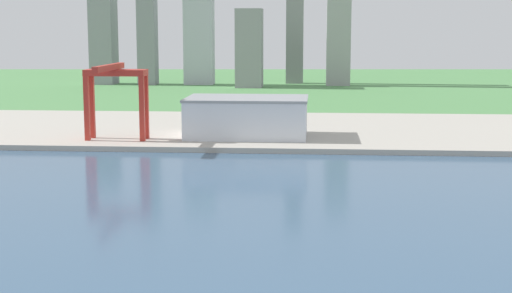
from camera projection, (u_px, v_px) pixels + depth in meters
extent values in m
plane|color=#4D864B|center=(255.00, 227.00, 202.10)|extent=(2400.00, 2400.00, 0.00)
cube|color=#AAA498|center=(285.00, 130.00, 389.09)|extent=(840.00, 140.00, 2.50)
cube|color=#B72D23|center=(87.00, 108.00, 340.92)|extent=(2.20, 2.20, 28.94)
cube|color=#B72D23|center=(142.00, 109.00, 338.95)|extent=(2.20, 2.20, 28.94)
cube|color=#B72D23|center=(92.00, 107.00, 348.80)|extent=(2.20, 2.20, 28.94)
cube|color=#B72D23|center=(146.00, 107.00, 346.83)|extent=(2.20, 2.20, 28.94)
cube|color=#B72D23|center=(116.00, 73.00, 341.45)|extent=(27.55, 10.00, 2.80)
cube|color=#B72D23|center=(109.00, 68.00, 330.34)|extent=(2.60, 43.39, 2.60)
cube|color=silver|center=(247.00, 118.00, 355.20)|extent=(55.33, 37.48, 17.12)
cube|color=gray|center=(247.00, 99.00, 353.80)|extent=(56.44, 38.23, 1.20)
cube|color=gray|center=(103.00, 29.00, 724.83)|extent=(21.95, 26.55, 104.40)
cube|color=gray|center=(147.00, 13.00, 713.17)|extent=(16.69, 18.17, 135.10)
cube|color=#AEAFBC|center=(199.00, 17.00, 717.04)|extent=(27.45, 18.81, 126.26)
cube|color=gray|center=(249.00, 48.00, 686.09)|extent=(23.73, 25.63, 70.35)
cube|color=gray|center=(295.00, 6.00, 731.50)|extent=(16.45, 14.18, 148.42)
cube|color=#9E9D9F|center=(339.00, 18.00, 704.27)|extent=(22.22, 17.17, 123.86)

